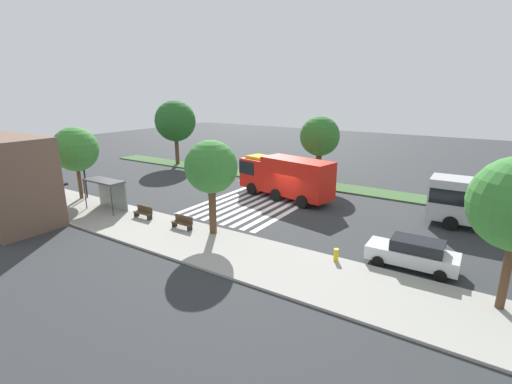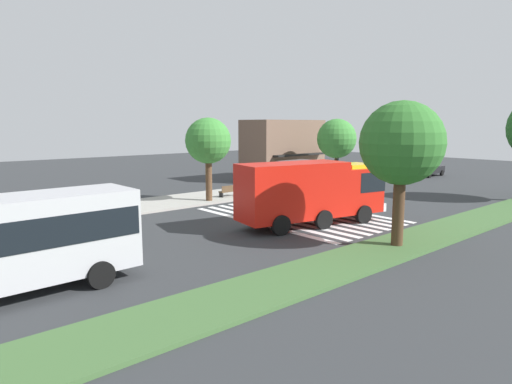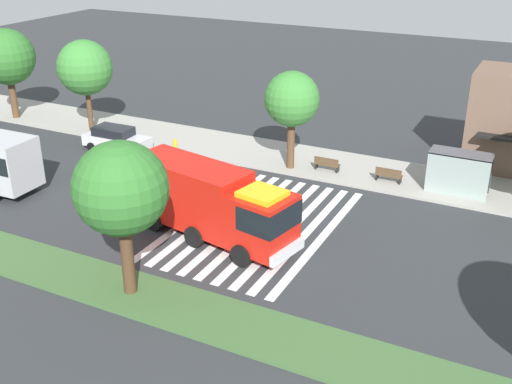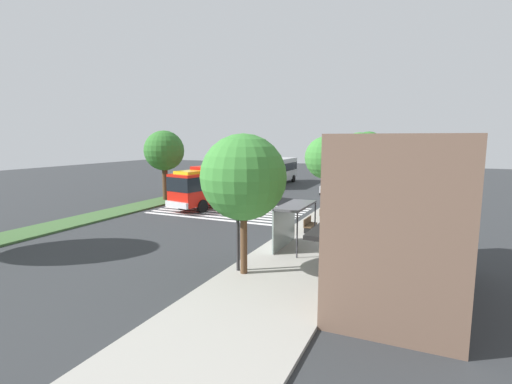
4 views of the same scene
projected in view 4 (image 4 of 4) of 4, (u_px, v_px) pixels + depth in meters
ground_plane at (242, 206)px, 34.58m from camera, size 120.00×120.00×0.00m
sidewalk at (347, 214)px, 30.71m from camera, size 60.00×5.32×0.14m
median_strip at (168, 200)px, 37.97m from camera, size 60.00×3.00×0.14m
crosswalk at (230, 211)px, 32.49m from camera, size 7.65×12.39×0.01m
fire_truck at (213, 184)px, 34.27m from camera, size 9.63×4.28×3.72m
parked_car_west at (359, 172)px, 59.85m from camera, size 4.32×2.17×1.73m
parked_car_mid at (332, 186)px, 42.54m from camera, size 4.74×2.09×1.67m
transit_bus at (276, 170)px, 50.40m from camera, size 11.22×3.03×3.44m
bus_stop_shelter at (290, 217)px, 20.95m from camera, size 3.50×1.40×2.46m
bench_near_shelter at (309, 224)px, 24.75m from camera, size 1.60×0.50×0.90m
bench_west_of_shelter at (324, 213)px, 28.36m from camera, size 1.60×0.50×0.90m
street_lamp at (238, 195)px, 16.95m from camera, size 0.36×0.36×6.00m
storefront_building at (401, 216)px, 14.89m from camera, size 8.67×5.14×6.34m
sidewalk_tree_far_west at (368, 147)px, 51.73m from camera, size 4.32×4.32×7.01m
sidewalk_tree_west at (359, 149)px, 44.76m from camera, size 3.98×3.98×6.79m
sidewalk_tree_center at (326, 158)px, 30.08m from camera, size 3.43×3.43×6.25m
sidewalk_tree_east at (243, 178)px, 16.47m from camera, size 3.81×3.81×6.29m
median_tree_far_west at (164, 151)px, 36.99m from camera, size 3.92×3.92×6.84m
fire_hydrant at (340, 195)px, 38.54m from camera, size 0.28×0.28×0.70m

